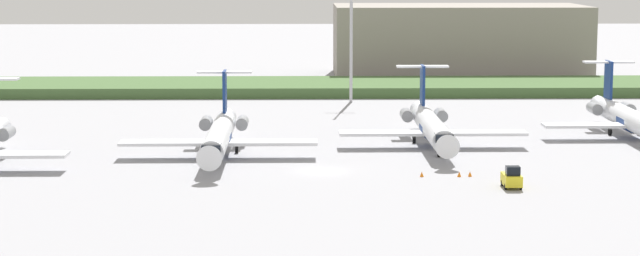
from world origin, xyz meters
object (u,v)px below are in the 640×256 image
regional_jet_third (431,125)px  baggage_tug (512,178)px  safety_cone_rear_marker (470,174)px  safety_cone_front_marker (422,174)px  safety_cone_mid_marker (459,174)px  regional_jet_second (219,135)px  regional_jet_fourth (629,118)px  antenna_mast (351,37)px

regional_jet_third → baggage_tug: bearing=-79.0°
safety_cone_rear_marker → baggage_tug: bearing=-61.9°
safety_cone_front_marker → safety_cone_mid_marker: bearing=-0.9°
baggage_tug → regional_jet_third: bearing=101.0°
regional_jet_third → baggage_tug: regional_jet_third is taller
safety_cone_mid_marker → baggage_tug: bearing=-53.6°
regional_jet_second → safety_cone_front_marker: (22.26, -13.26, -2.26)m
regional_jet_third → baggage_tug: 26.71m
regional_jet_second → regional_jet_third: (25.56, 6.83, 0.00)m
regional_jet_fourth → regional_jet_second: bearing=-166.1°
regional_jet_third → baggage_tug: size_ratio=9.69×
safety_cone_mid_marker → safety_cone_rear_marker: same height
regional_jet_fourth → safety_cone_front_marker: bearing=-138.5°
regional_jet_fourth → safety_cone_mid_marker: size_ratio=56.36×
antenna_mast → baggage_tug: size_ratio=7.89×
regional_jet_second → regional_jet_fourth: size_ratio=1.00×
regional_jet_third → antenna_mast: size_ratio=1.23×
regional_jet_fourth → antenna_mast: bearing=132.5°
regional_jet_third → safety_cone_rear_marker: bearing=-84.8°
baggage_tug → safety_cone_mid_marker: 7.52m
regional_jet_third → regional_jet_fourth: (26.21, 6.03, 0.00)m
baggage_tug → safety_cone_mid_marker: (-4.44, 6.02, -0.73)m
regional_jet_third → regional_jet_fourth: size_ratio=1.00×
safety_cone_front_marker → regional_jet_fourth: bearing=41.5°
baggage_tug → safety_cone_front_marker: (-8.40, 6.09, -0.73)m
regional_jet_second → antenna_mast: antenna_mast is taller
regional_jet_fourth → antenna_mast: (-34.12, 37.25, 7.91)m
regional_jet_third → antenna_mast: bearing=100.4°
safety_cone_front_marker → baggage_tug: bearing=-35.9°
regional_jet_fourth → safety_cone_front_marker: size_ratio=56.36×
baggage_tug → safety_cone_rear_marker: bearing=118.1°
antenna_mast → regional_jet_third: bearing=-79.6°
regional_jet_second → safety_cone_front_marker: 26.01m
regional_jet_second → baggage_tug: bearing=-32.2°
safety_cone_mid_marker → regional_jet_third: bearing=91.9°
regional_jet_third → safety_cone_front_marker: bearing=-99.3°
regional_jet_second → regional_jet_fourth: same height
regional_jet_third → safety_cone_rear_marker: regional_jet_third is taller
regional_jet_second → regional_jet_third: same height
baggage_tug → antenna_mast: bearing=100.6°
safety_cone_front_marker → safety_cone_mid_marker: (3.96, -0.06, 0.00)m
regional_jet_third → antenna_mast: 44.70m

